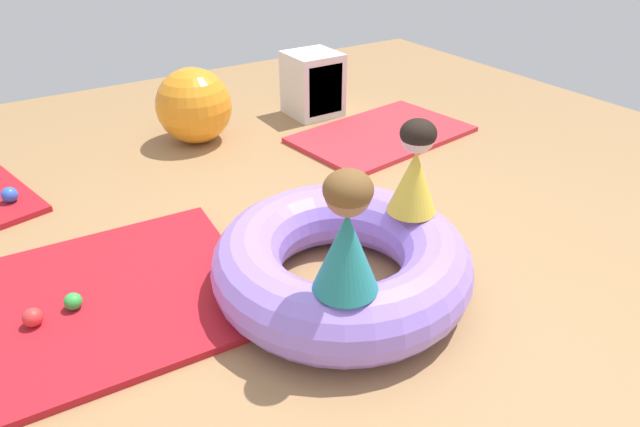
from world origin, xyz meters
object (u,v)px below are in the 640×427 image
inflatable_cushion (341,262)px  play_ball_green (73,301)px  exercise_ball_large (194,106)px  storage_cube (314,85)px  child_in_yellow (415,168)px  play_ball_blue (9,195)px  play_ball_red (33,317)px  child_in_teal (347,235)px

inflatable_cushion → play_ball_green: bearing=155.7°
exercise_ball_large → play_ball_green: bearing=-127.6°
storage_cube → inflatable_cushion: bearing=-119.2°
inflatable_cushion → child_in_yellow: (0.43, -0.02, 0.42)m
child_in_yellow → play_ball_blue: 2.62m
play_ball_red → play_ball_blue: 1.36m
play_ball_red → play_ball_green: 0.18m
play_ball_blue → storage_cube: bearing=8.4°
child_in_yellow → storage_cube: child_in_yellow is taller
child_in_yellow → play_ball_red: 1.95m
play_ball_blue → exercise_ball_large: bearing=14.8°
play_ball_green → play_ball_blue: (-0.12, 1.33, 0.01)m
inflatable_cushion → play_ball_red: (-1.38, 0.52, -0.09)m
play_ball_red → storage_cube: bearing=33.3°
child_in_yellow → play_ball_red: child_in_yellow is taller
child_in_teal → play_ball_green: 1.42m
exercise_ball_large → storage_cube: 1.14m
child_in_teal → play_ball_green: (-0.97, 0.90, -0.53)m
child_in_teal → play_ball_red: (-1.15, 0.88, -0.53)m
child_in_teal → play_ball_green: bearing=140.0°
play_ball_green → child_in_yellow: bearing=-19.0°
child_in_teal → exercise_ball_large: bearing=85.2°
play_ball_blue → play_ball_red: bearing=-92.7°
child_in_yellow → exercise_ball_large: size_ratio=0.83×
child_in_teal → play_ball_red: child_in_teal is taller
child_in_teal → child_in_yellow: child_in_teal is taller
child_in_teal → play_ball_blue: 2.54m
child_in_teal → exercise_ball_large: (0.35, 2.61, -0.32)m
child_in_teal → storage_cube: 3.03m
child_in_yellow → storage_cube: bearing=151.3°
inflatable_cushion → storage_cube: size_ratio=2.33×
inflatable_cushion → child_in_yellow: 0.60m
play_ball_green → storage_cube: 3.00m
inflatable_cushion → child_in_teal: 0.61m
play_ball_green → exercise_ball_large: size_ratio=0.14×
child_in_teal → child_in_yellow: (0.66, 0.34, -0.02)m
play_ball_red → child_in_teal: bearing=-37.4°
inflatable_cushion → play_ball_blue: size_ratio=12.90×
play_ball_green → play_ball_blue: bearing=95.1°
play_ball_green → play_ball_blue: play_ball_blue is taller
storage_cube → play_ball_blue: bearing=-171.6°
child_in_teal → exercise_ball_large: child_in_teal is taller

